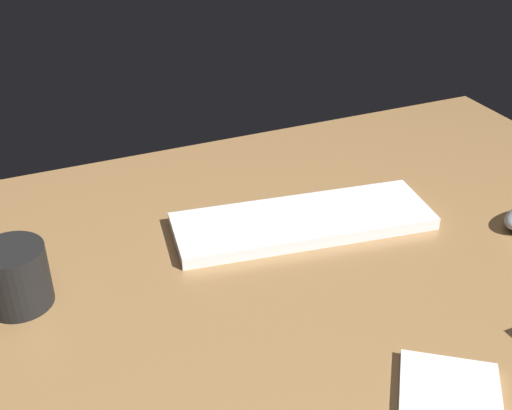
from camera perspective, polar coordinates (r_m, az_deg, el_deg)
The scene contains 4 objects.
desk at distance 92.63cm, azimuth 0.09°, elevation -6.17°, with size 140.00×84.00×2.00cm, color olive.
keyboard at distance 100.92cm, azimuth 4.15°, elevation -1.43°, with size 40.13×12.91×1.97cm, color white.
coffee_mug at distance 89.16cm, azimuth -20.40°, elevation -5.93°, with size 8.59×8.59×8.51cm, color black.
notepad at distance 76.29cm, azimuth 16.71°, elevation -16.27°, with size 13.12×10.89×1.03cm, color silver.
Camera 1 is at (-29.19, -67.80, 56.96)cm, focal length 45.50 mm.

